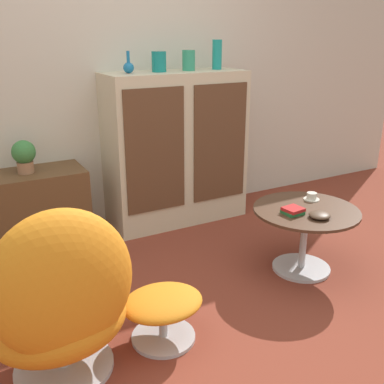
{
  "coord_description": "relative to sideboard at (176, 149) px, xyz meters",
  "views": [
    {
      "loc": [
        -1.08,
        -1.73,
        1.48
      ],
      "look_at": [
        0.18,
        0.56,
        0.55
      ],
      "focal_mm": 42.0,
      "sensor_mm": 36.0,
      "label": 1
    }
  ],
  "objects": [
    {
      "name": "bowl",
      "position": [
        0.3,
        -1.31,
        -0.16
      ],
      "size": [
        0.13,
        0.13,
        0.04
      ],
      "color": "#4C3828",
      "rests_on": "coffee_table"
    },
    {
      "name": "potted_plant",
      "position": [
        -1.15,
        0.02,
        0.09
      ],
      "size": [
        0.16,
        0.16,
        0.23
      ],
      "color": "#996B4C",
      "rests_on": "tv_console"
    },
    {
      "name": "sideboard",
      "position": [
        0.0,
        0.0,
        0.0
      ],
      "size": [
        1.11,
        0.44,
        1.2
      ],
      "color": "beige",
      "rests_on": "ground_plane"
    },
    {
      "name": "ottoman",
      "position": [
        -0.78,
        -1.37,
        -0.42
      ],
      "size": [
        0.41,
        0.35,
        0.26
      ],
      "color": "#B7B7BC",
      "rests_on": "ground_plane"
    },
    {
      "name": "vase_inner_left",
      "position": [
        -0.13,
        0.0,
        0.67
      ],
      "size": [
        0.11,
        0.11,
        0.15
      ],
      "color": "#147A75",
      "rests_on": "sideboard"
    },
    {
      "name": "vase_inner_right",
      "position": [
        0.12,
        0.0,
        0.68
      ],
      "size": [
        0.1,
        0.1,
        0.15
      ],
      "color": "#2D8E6B",
      "rests_on": "sideboard"
    },
    {
      "name": "teacup",
      "position": [
        0.47,
        -1.05,
        -0.15
      ],
      "size": [
        0.11,
        0.11,
        0.05
      ],
      "color": "silver",
      "rests_on": "coffee_table"
    },
    {
      "name": "book_stack",
      "position": [
        0.2,
        -1.18,
        -0.15
      ],
      "size": [
        0.12,
        0.12,
        0.04
      ],
      "color": "#237038",
      "rests_on": "coffee_table"
    },
    {
      "name": "vase_leftmost",
      "position": [
        -0.37,
        0.0,
        0.64
      ],
      "size": [
        0.08,
        0.08,
        0.15
      ],
      "color": "#196699",
      "rests_on": "sideboard"
    },
    {
      "name": "wall_back",
      "position": [
        -0.49,
        0.25,
        0.7
      ],
      "size": [
        6.4,
        0.06,
        2.6
      ],
      "color": "beige",
      "rests_on": "ground_plane"
    },
    {
      "name": "egg_chair",
      "position": [
        -1.27,
        -1.41,
        -0.22
      ],
      "size": [
        0.67,
        0.63,
        0.84
      ],
      "color": "#B7B7BC",
      "rests_on": "ground_plane"
    },
    {
      "name": "tv_console",
      "position": [
        -1.11,
        0.02,
        -0.32
      ],
      "size": [
        0.69,
        0.4,
        0.57
      ],
      "color": "brown",
      "rests_on": "ground_plane"
    },
    {
      "name": "ground_plane",
      "position": [
        -0.49,
        -1.4,
        -0.6
      ],
      "size": [
        12.0,
        12.0,
        0.0
      ],
      "primitive_type": "plane",
      "color": "brown"
    },
    {
      "name": "vase_rightmost",
      "position": [
        0.37,
        0.0,
        0.71
      ],
      "size": [
        0.08,
        0.08,
        0.23
      ],
      "color": "teal",
      "rests_on": "sideboard"
    },
    {
      "name": "coffee_table",
      "position": [
        0.33,
        -1.17,
        -0.3
      ],
      "size": [
        0.67,
        0.67,
        0.43
      ],
      "color": "#B7B7BC",
      "rests_on": "ground_plane"
    }
  ]
}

